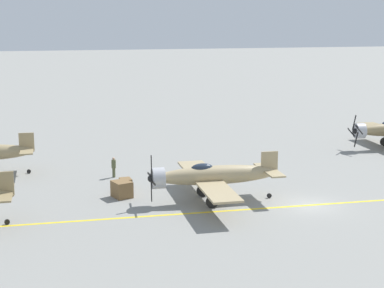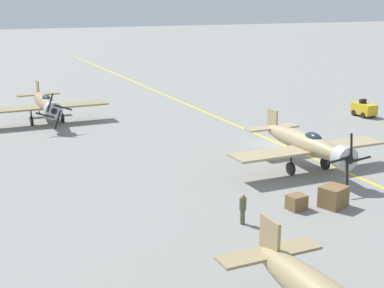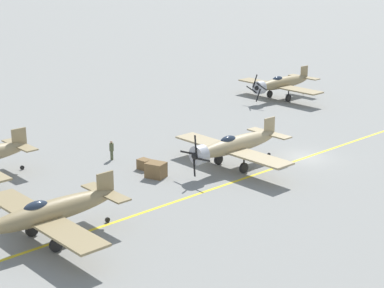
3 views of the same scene
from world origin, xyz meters
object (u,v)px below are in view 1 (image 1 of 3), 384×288
at_px(supply_crate_by_tanker, 126,184).
at_px(ground_crew_inspecting, 114,166).
at_px(supply_crate_mid_lane, 122,189).
at_px(airplane_mid_center, 212,176).

bearing_deg(supply_crate_by_tanker, ground_crew_inspecting, 7.97).
bearing_deg(ground_crew_inspecting, supply_crate_mid_lane, 179.99).
relative_size(ground_crew_inspecting, supply_crate_by_tanker, 1.67).
height_order(airplane_mid_center, ground_crew_inspecting, airplane_mid_center).
bearing_deg(supply_crate_mid_lane, airplane_mid_center, -112.50).
height_order(ground_crew_inspecting, supply_crate_mid_lane, ground_crew_inspecting).
xyz_separation_m(ground_crew_inspecting, supply_crate_by_tanker, (-3.95, -0.55, -0.52)).
bearing_deg(airplane_mid_center, ground_crew_inspecting, 45.07).
xyz_separation_m(supply_crate_by_tanker, supply_crate_mid_lane, (-2.23, 0.55, 0.19)).
bearing_deg(airplane_mid_center, supply_crate_by_tanker, 59.26).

